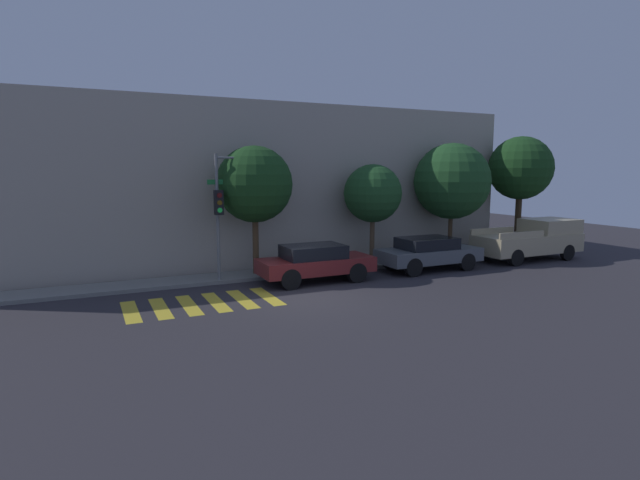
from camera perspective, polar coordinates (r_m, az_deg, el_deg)
The scene contains 12 objects.
ground_plane at distance 16.66m, azimuth -1.76°, elevation -6.69°, with size 60.00×60.00×0.00m, color #2D2B30.
sidewalk at distance 20.28m, azimuth -6.29°, elevation -3.87°, with size 26.00×1.60×0.14m, color slate.
building_row at distance 23.88m, azimuth -9.74°, elevation 6.25°, with size 26.00×6.00×7.09m, color #A89E8E.
crosswalk at distance 16.46m, azimuth -13.26°, elevation -7.08°, with size 4.78×2.60×0.00m.
traffic_light_pole at distance 18.82m, azimuth -10.26°, elevation 5.00°, with size 2.39×0.56×4.82m.
sedan_near_corner at distance 18.91m, azimuth -0.55°, elevation -2.52°, with size 4.37×1.78×1.43m.
sedan_middle at distance 21.63m, azimuth 12.27°, elevation -1.39°, with size 4.43×1.87×1.40m.
pickup_truck at distance 25.73m, azimuth 23.08°, elevation 0.08°, with size 5.30×2.06×1.89m.
tree_near_corner at distance 19.69m, azimuth -7.49°, elevation 6.30°, with size 2.99×2.99×5.17m.
tree_midblock at distance 21.96m, azimuth 6.05°, elevation 5.29°, with size 2.54×2.54×4.49m.
tree_far_end at distance 24.48m, azimuth 14.84°, elevation 6.50°, with size 3.58×3.58×5.49m.
tree_behind_truck at distance 27.50m, azimuth 21.95°, elevation 7.58°, with size 3.19×3.19×5.92m.
Camera 1 is at (-6.43, -14.78, 4.22)m, focal length 28.00 mm.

